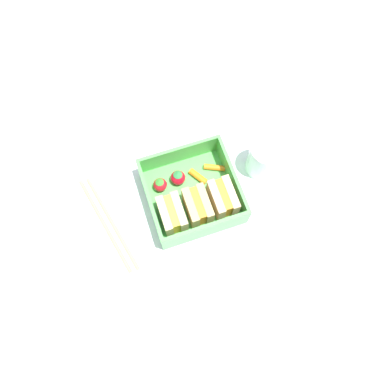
{
  "coord_description": "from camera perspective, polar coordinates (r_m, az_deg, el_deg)",
  "views": [
    {
      "loc": [
        7.09,
        21.09,
        62.47
      ],
      "look_at": [
        0.0,
        0.0,
        2.7
      ],
      "focal_mm": 35.0,
      "sensor_mm": 36.0,
      "label": 1
    }
  ],
  "objects": [
    {
      "name": "ground_plane",
      "position": [
        0.67,
        0.0,
        -1.1
      ],
      "size": [
        120.0,
        120.0,
        2.0
      ],
      "primitive_type": "cube",
      "color": "white"
    },
    {
      "name": "sandwich_left",
      "position": [
        0.63,
        4.71,
        -0.94
      ],
      "size": [
        3.77,
        5.92,
        4.55
      ],
      "color": "#DBB47F",
      "rests_on": "bento_tray"
    },
    {
      "name": "sandwich_center_left",
      "position": [
        0.62,
        0.87,
        -2.18
      ],
      "size": [
        3.77,
        5.92,
        4.55
      ],
      "color": "tan",
      "rests_on": "bento_tray"
    },
    {
      "name": "strawberry_left",
      "position": [
        0.65,
        -2.15,
        2.23
      ],
      "size": [
        2.6,
        2.6,
        3.2
      ],
      "color": "red",
      "rests_on": "bento_tray"
    },
    {
      "name": "carrot_stick_far_left",
      "position": [
        0.67,
        3.45,
        3.76
      ],
      "size": [
        3.84,
        2.5,
        1.0
      ],
      "primitive_type": "cylinder",
      "rotation": [
        1.57,
        0.0,
        1.13
      ],
      "color": "orange",
      "rests_on": "bento_tray"
    },
    {
      "name": "chopstick_pair",
      "position": [
        0.66,
        -12.73,
        -4.51
      ],
      "size": [
        6.33,
        19.04,
        0.7
      ],
      "color": "tan",
      "rests_on": "ground_plane"
    },
    {
      "name": "bento_rim",
      "position": [
        0.63,
        0.0,
        0.25
      ],
      "size": [
        15.14,
        14.95,
        4.59
      ],
      "color": "#53B350",
      "rests_on": "bento_tray"
    },
    {
      "name": "sandwich_center",
      "position": [
        0.62,
        -3.04,
        -3.42
      ],
      "size": [
        3.77,
        5.92,
        4.55
      ],
      "color": "#D2BE7F",
      "rests_on": "bento_tray"
    },
    {
      "name": "drinking_glass",
      "position": [
        0.67,
        10.92,
        5.12
      ],
      "size": [
        5.73,
        5.73,
        7.14
      ],
      "primitive_type": "cylinder",
      "color": "white",
      "rests_on": "ground_plane"
    },
    {
      "name": "strawberry_far_left",
      "position": [
        0.65,
        -4.89,
        1.15
      ],
      "size": [
        2.41,
        2.41,
        3.01
      ],
      "color": "red",
      "rests_on": "bento_tray"
    },
    {
      "name": "bento_tray",
      "position": [
        0.66,
        0.0,
        -0.64
      ],
      "size": [
        15.14,
        14.95,
        1.2
      ],
      "primitive_type": "cube",
      "color": "#53B350",
      "rests_on": "ground_plane"
    },
    {
      "name": "folded_napkin",
      "position": [
        0.74,
        -2.81,
        12.01
      ],
      "size": [
        14.65,
        10.42,
        0.4
      ],
      "primitive_type": "cube",
      "rotation": [
        0.0,
        0.0,
        0.16
      ],
      "color": "silver",
      "rests_on": "ground_plane"
    },
    {
      "name": "carrot_stick_left",
      "position": [
        0.66,
        0.92,
        2.38
      ],
      "size": [
        2.81,
        3.58,
        1.11
      ],
      "primitive_type": "cylinder",
      "rotation": [
        1.57,
        0.0,
        3.7
      ],
      "color": "orange",
      "rests_on": "bento_tray"
    }
  ]
}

